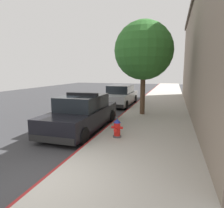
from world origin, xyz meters
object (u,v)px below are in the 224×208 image
at_px(parked_car_silver_ahead, 120,96).
at_px(street_tree, 144,51).
at_px(fire_hydrant, 117,128).
at_px(police_cruiser, 82,114).

relative_size(parked_car_silver_ahead, street_tree, 0.92).
xyz_separation_m(parked_car_silver_ahead, fire_hydrant, (2.02, -8.14, -0.23)).
height_order(police_cruiser, fire_hydrant, police_cruiser).
relative_size(fire_hydrant, street_tree, 0.14).
xyz_separation_m(fire_hydrant, street_tree, (0.27, 4.52, 3.26)).
distance_m(fire_hydrant, street_tree, 5.58).
bearing_deg(police_cruiser, street_tree, 57.87).
xyz_separation_m(police_cruiser, fire_hydrant, (1.93, -1.02, -0.23)).
bearing_deg(parked_car_silver_ahead, fire_hydrant, -76.09).
relative_size(police_cruiser, parked_car_silver_ahead, 1.00).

